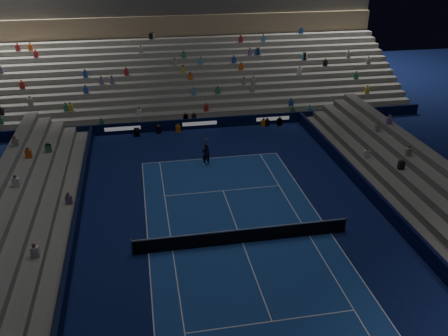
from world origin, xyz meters
The scene contains 11 objects.
ground centered at (0.00, 0.00, 0.00)m, with size 90.00×90.00×0.00m, color #0C1548.
court_surface centered at (0.00, 0.00, 0.01)m, with size 10.97×23.77×0.01m, color navy.
sponsor_barrier_far centered at (0.00, 18.50, 0.50)m, with size 44.00×0.25×1.00m, color black.
sponsor_barrier_east centered at (9.70, 0.00, 0.50)m, with size 0.25×37.00×1.00m, color black.
sponsor_barrier_west centered at (-9.70, 0.00, 0.50)m, with size 0.25×37.00×1.00m, color black.
grandstand_main centered at (0.00, 27.90, 3.38)m, with size 44.00×15.20×11.20m.
grandstand_east centered at (13.17, 0.00, 0.92)m, with size 5.00×37.00×2.50m.
grandstand_west centered at (-13.17, 0.00, 0.92)m, with size 5.00×37.00×2.50m.
tennis_net centered at (0.00, 0.00, 0.50)m, with size 12.90×0.10×1.10m.
tennis_player centered at (-0.54, 10.79, 0.89)m, with size 0.65×0.42×1.77m, color black.
broadcast_camera centered at (-5.76, 17.79, 0.33)m, with size 0.51×0.96×0.65m.
Camera 1 is at (-5.27, -22.47, 16.42)m, focal length 38.13 mm.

